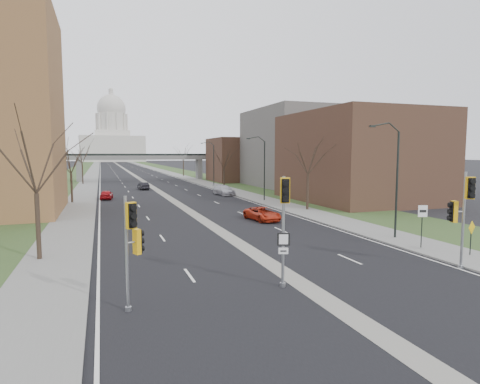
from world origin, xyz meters
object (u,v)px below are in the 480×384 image
warning_sign (471,233)px  car_right_near (262,214)px  signal_pole_median (284,211)px  car_left_far (143,186)px  car_right_mid (224,190)px  car_left_near (106,195)px  signal_pole_right (462,206)px  signal_pole_left (132,237)px  speed_limit_sign (422,218)px

warning_sign → car_right_near: size_ratio=0.47×
signal_pole_median → car_left_far: (-1.03, 56.72, -3.12)m
car_right_mid → car_left_near: bearing=173.3°
signal_pole_median → signal_pole_right: 10.69m
car_left_near → car_right_mid: 17.50m
signal_pole_right → signal_pole_left: bearing=-157.7°
signal_pole_left → warning_sign: 20.95m
car_left_near → car_right_near: size_ratio=0.85×
signal_pole_left → signal_pole_median: 7.07m
signal_pole_right → signal_pole_median: bearing=-159.9°
signal_pole_left → car_right_mid: signal_pole_left is taller
signal_pole_median → car_left_far: 56.82m
signal_pole_median → car_right_mid: 44.06m
signal_pole_median → car_right_near: signal_pole_median is taller
signal_pole_right → car_right_mid: bearing=112.8°
signal_pole_right → car_right_near: (-4.10, 19.06, -2.95)m
signal_pole_left → warning_sign: signal_pole_left is taller
signal_pole_median → car_right_mid: signal_pole_median is taller
signal_pole_left → car_right_mid: 46.56m
signal_pole_left → signal_pole_median: (7.02, 0.47, 0.63)m
car_right_mid → signal_pole_right: bearing=-96.1°
car_left_near → car_right_mid: car_right_mid is taller
signal_pole_median → warning_sign: (13.76, 1.63, -2.24)m
signal_pole_median → car_right_near: 20.09m
warning_sign → signal_pole_median: bearing=168.2°
signal_pole_left → car_left_near: size_ratio=1.22×
signal_pole_left → car_right_mid: size_ratio=0.91×
speed_limit_sign → car_left_near: speed_limit_sign is taller
signal_pole_right → car_right_mid: 43.25m
speed_limit_sign → car_right_near: speed_limit_sign is taller
warning_sign → signal_pole_left: bearing=167.3°
car_right_near → car_right_mid: bearing=74.2°
signal_pole_right → warning_sign: bearing=54.5°
signal_pole_left → car_left_far: (5.99, 57.19, -2.48)m
speed_limit_sign → car_right_near: size_ratio=0.62×
signal_pole_left → speed_limit_sign: 19.95m
signal_pole_median → car_right_near: bearing=88.9°
car_right_mid → speed_limit_sign: bearing=-93.5°
car_left_far → car_right_near: size_ratio=0.86×
car_left_near → signal_pole_median: bearing=106.6°
signal_pole_median → car_right_mid: bearing=95.2°
signal_pole_right → warning_sign: 4.20m
signal_pole_median → car_left_far: size_ratio=1.35×
signal_pole_right → car_left_near: signal_pole_right is taller
warning_sign → car_left_far: 57.05m
signal_pole_median → car_left_near: size_ratio=1.38×
warning_sign → car_right_mid: (-3.79, 41.18, -0.77)m
signal_pole_left → car_left_near: 43.26m
car_left_far → car_right_mid: 17.74m
signal_pole_median → car_right_mid: (9.98, 42.81, -3.01)m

